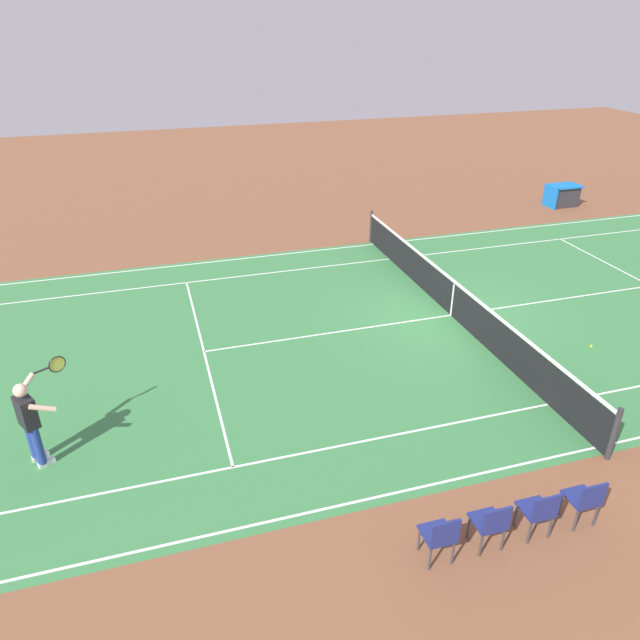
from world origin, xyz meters
name	(u,v)px	position (x,y,z in m)	size (l,w,h in m)	color
ground_plane	(451,315)	(0.00, 0.00, 0.00)	(60.00, 60.00, 0.00)	brown
court_slab	(451,315)	(0.00, 0.00, 0.00)	(24.20, 11.40, 0.00)	#387A42
court_line_markings	(451,315)	(0.00, 0.00, 0.00)	(23.85, 11.05, 0.01)	white
tennis_net	(453,298)	(0.00, 0.00, 0.49)	(0.10, 11.70, 1.08)	#2D2D33
tennis_player_near	(31,419)	(9.59, 2.99, 0.93)	(0.85, 1.01, 1.70)	navy
tennis_ball	(591,346)	(-2.36, 2.45, 0.03)	(0.07, 0.07, 0.07)	#CCE01E
spectator_chair_0	(586,499)	(1.48, 6.93, 0.52)	(0.44, 0.44, 0.88)	#38383D
spectator_chair_1	(539,510)	(2.29, 6.93, 0.52)	(0.44, 0.44, 0.88)	#38383D
spectator_chair_2	(491,522)	(3.09, 6.93, 0.52)	(0.44, 0.44, 0.88)	#38383D
spectator_chair_3	(440,535)	(3.90, 6.93, 0.52)	(0.44, 0.44, 0.88)	#38383D
equipment_cart_tarped	(562,195)	(-8.90, -7.48, 0.44)	(1.25, 0.84, 0.85)	#2D2D33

